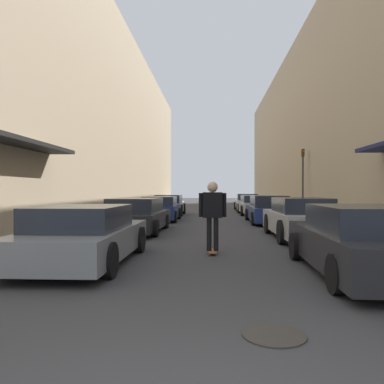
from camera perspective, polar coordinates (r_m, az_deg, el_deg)
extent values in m
plane|color=#38383A|center=(21.35, 3.10, -4.00)|extent=(107.46, 107.46, 0.00)
cube|color=#A3A099|center=(26.65, -7.15, -3.02)|extent=(1.80, 48.84, 0.12)
cube|color=#A3A099|center=(26.65, 13.38, -3.02)|extent=(1.80, 48.84, 0.12)
cube|color=tan|center=(27.67, -13.17, 9.98)|extent=(4.00, 48.84, 12.52)
cube|color=black|center=(11.64, -23.91, 6.68)|extent=(1.00, 4.80, 0.12)
cube|color=tan|center=(27.61, 19.41, 9.33)|extent=(4.00, 48.84, 11.89)
cube|color=gray|center=(8.60, -16.00, -7.22)|extent=(1.96, 4.57, 0.59)
cube|color=#232833|center=(8.33, -16.52, -3.73)|extent=(1.71, 2.38, 0.49)
cylinder|color=black|center=(10.26, -18.40, -6.82)|extent=(0.18, 0.66, 0.66)
cylinder|color=black|center=(9.73, -7.93, -7.20)|extent=(0.18, 0.66, 0.66)
cylinder|color=black|center=(7.73, -26.22, -9.18)|extent=(0.18, 0.66, 0.66)
cylinder|color=black|center=(7.01, -12.44, -10.13)|extent=(0.18, 0.66, 0.66)
cube|color=#232326|center=(14.43, -8.37, -4.22)|extent=(2.02, 4.78, 0.60)
cube|color=#232833|center=(14.17, -8.57, -2.02)|extent=(1.73, 2.50, 0.53)
cylinder|color=black|center=(16.08, -10.58, -4.34)|extent=(0.18, 0.60, 0.60)
cylinder|color=black|center=(15.74, -3.97, -4.44)|extent=(0.18, 0.60, 0.60)
cylinder|color=black|center=(13.25, -13.61, -5.33)|extent=(0.18, 0.60, 0.60)
cylinder|color=black|center=(12.84, -5.60, -5.51)|extent=(0.18, 0.60, 0.60)
cube|color=navy|center=(19.65, -4.83, -2.92)|extent=(1.81, 3.92, 0.66)
cube|color=#232833|center=(19.43, -4.91, -1.34)|extent=(1.59, 2.04, 0.44)
cylinder|color=black|center=(20.99, -6.74, -3.25)|extent=(0.18, 0.60, 0.60)
cylinder|color=black|center=(20.76, -1.97, -3.29)|extent=(0.18, 0.60, 0.60)
cylinder|color=black|center=(18.61, -8.02, -3.71)|extent=(0.18, 0.60, 0.60)
cylinder|color=black|center=(18.35, -2.65, -3.76)|extent=(0.18, 0.60, 0.60)
cube|color=gray|center=(24.16, -3.49, -2.38)|extent=(1.79, 3.92, 0.56)
cube|color=#232833|center=(23.95, -3.54, -1.10)|extent=(1.56, 2.04, 0.53)
cylinder|color=black|center=(25.48, -5.10, -2.52)|extent=(0.18, 0.70, 0.70)
cylinder|color=black|center=(25.29, -1.23, -2.54)|extent=(0.18, 0.70, 0.70)
cylinder|color=black|center=(23.09, -5.96, -2.81)|extent=(0.18, 0.70, 0.70)
cylinder|color=black|center=(22.88, -1.70, -2.83)|extent=(0.18, 0.70, 0.70)
cube|color=#232326|center=(7.84, 24.21, -7.81)|extent=(1.96, 4.64, 0.65)
cube|color=#232833|center=(7.57, 24.85, -3.77)|extent=(1.68, 2.43, 0.48)
cylinder|color=black|center=(8.97, 15.45, -7.98)|extent=(0.18, 0.62, 0.62)
cylinder|color=black|center=(9.51, 26.22, -7.53)|extent=(0.18, 0.62, 0.62)
cylinder|color=black|center=(6.26, 21.13, -11.62)|extent=(0.18, 0.62, 0.62)
cube|color=#B7B7BC|center=(12.87, 16.09, -4.47)|extent=(1.81, 4.46, 0.67)
cube|color=#232833|center=(12.62, 16.31, -1.95)|extent=(1.56, 2.33, 0.48)
cylinder|color=black|center=(14.08, 11.45, -4.77)|extent=(0.18, 0.72, 0.72)
cylinder|color=black|center=(14.42, 18.16, -4.65)|extent=(0.18, 0.72, 0.72)
cylinder|color=black|center=(11.38, 13.45, -5.97)|extent=(0.18, 0.72, 0.72)
cylinder|color=black|center=(11.80, 21.63, -5.76)|extent=(0.18, 0.72, 0.72)
cube|color=navy|center=(18.65, 11.48, -3.14)|extent=(1.80, 4.81, 0.62)
cube|color=#232833|center=(18.39, 11.59, -1.38)|extent=(1.57, 2.51, 0.54)
cylinder|color=black|center=(20.03, 8.41, -3.40)|extent=(0.18, 0.62, 0.62)
cylinder|color=black|center=(20.27, 13.29, -3.36)|extent=(0.18, 0.62, 0.62)
cylinder|color=black|center=(17.09, 9.33, -4.04)|extent=(0.18, 0.62, 0.62)
cylinder|color=black|center=(17.36, 15.02, -3.97)|extent=(0.18, 0.62, 0.62)
cube|color=#B7B7BC|center=(24.84, 9.46, -2.25)|extent=(1.92, 4.58, 0.63)
cube|color=#232833|center=(24.59, 9.52, -1.02)|extent=(1.65, 2.40, 0.44)
cylinder|color=black|center=(26.17, 7.18, -2.48)|extent=(0.18, 0.66, 0.66)
cylinder|color=black|center=(26.35, 11.06, -2.47)|extent=(0.18, 0.66, 0.66)
cylinder|color=black|center=(23.36, 7.66, -2.82)|extent=(0.18, 0.66, 0.66)
cylinder|color=black|center=(23.57, 12.00, -2.79)|extent=(0.18, 0.66, 0.66)
cube|color=silver|center=(30.03, 8.34, -1.82)|extent=(1.84, 4.70, 0.65)
cube|color=#232833|center=(29.78, 8.38, -0.75)|extent=(1.57, 2.46, 0.48)
cylinder|color=black|center=(31.41, 6.58, -2.07)|extent=(0.18, 0.61, 0.61)
cylinder|color=black|center=(31.56, 9.62, -2.06)|extent=(0.18, 0.61, 0.61)
cylinder|color=black|center=(28.54, 6.93, -2.31)|extent=(0.18, 0.61, 0.61)
cylinder|color=black|center=(28.70, 10.27, -2.30)|extent=(0.18, 0.61, 0.61)
cube|color=brown|center=(9.53, 3.15, -8.98)|extent=(0.20, 0.78, 0.02)
cylinder|color=beige|center=(9.78, 2.70, -8.95)|extent=(0.03, 0.06, 0.06)
cylinder|color=beige|center=(9.78, 3.60, -8.95)|extent=(0.03, 0.06, 0.06)
cylinder|color=beige|center=(9.29, 2.67, -9.45)|extent=(0.03, 0.06, 0.06)
cylinder|color=beige|center=(9.29, 3.62, -9.45)|extent=(0.03, 0.06, 0.06)
cylinder|color=black|center=(9.47, 2.62, -6.44)|extent=(0.12, 0.12, 0.83)
cylinder|color=black|center=(9.47, 3.68, -6.44)|extent=(0.12, 0.12, 0.83)
cube|color=black|center=(9.41, 3.15, -1.99)|extent=(0.50, 0.22, 0.64)
sphere|color=beige|center=(9.40, 3.15, 0.76)|extent=(0.27, 0.27, 0.27)
cylinder|color=black|center=(9.41, 1.34, -1.99)|extent=(0.10, 0.10, 0.60)
cylinder|color=black|center=(9.41, 4.96, -1.99)|extent=(0.10, 0.10, 0.60)
cylinder|color=#332D28|center=(4.48, 12.36, -20.50)|extent=(0.70, 0.70, 0.02)
cylinder|color=#2D2D2D|center=(22.80, 16.53, 1.44)|extent=(0.10, 0.10, 3.88)
cube|color=#332D0F|center=(22.89, 16.53, 5.73)|extent=(0.16, 0.16, 0.45)
sphere|color=red|center=(22.82, 16.59, 6.03)|extent=(0.11, 0.11, 0.11)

